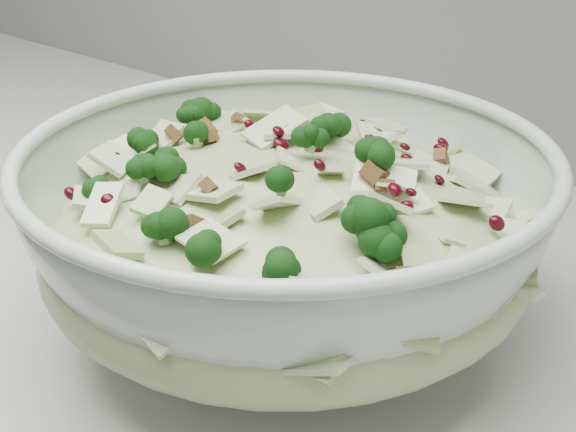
% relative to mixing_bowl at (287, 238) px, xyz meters
% --- Properties ---
extents(mixing_bowl, '(0.41, 0.41, 0.14)m').
position_rel_mixing_bowl_xyz_m(mixing_bowl, '(0.00, 0.00, 0.00)').
color(mixing_bowl, '#B2C4B3').
rests_on(mixing_bowl, counter).
extents(salad, '(0.42, 0.42, 0.14)m').
position_rel_mixing_bowl_xyz_m(salad, '(-0.00, 0.00, 0.02)').
color(salad, '#A6B57C').
rests_on(salad, mixing_bowl).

